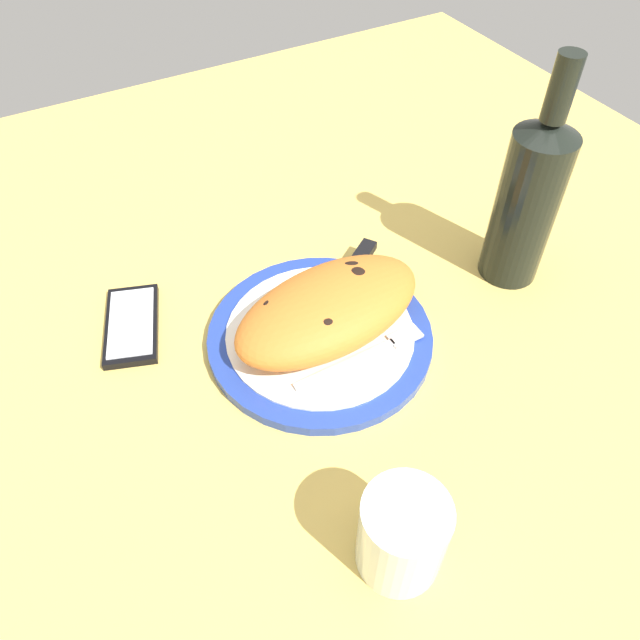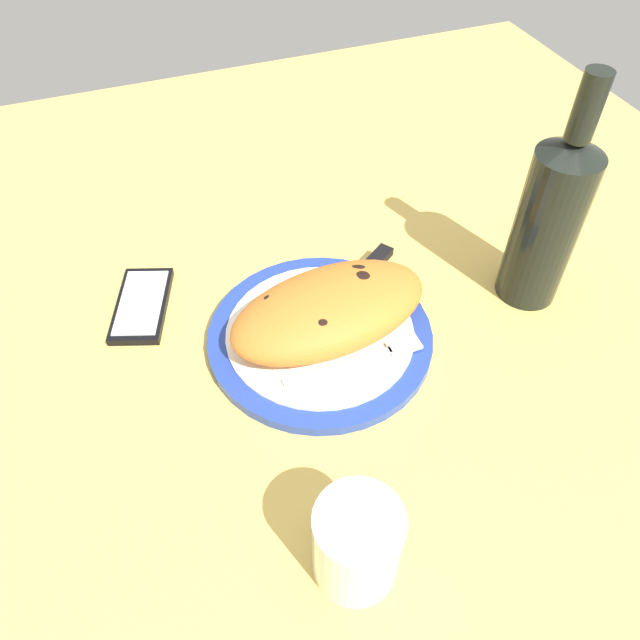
# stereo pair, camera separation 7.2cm
# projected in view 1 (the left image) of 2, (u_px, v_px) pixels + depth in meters

# --- Properties ---
(ground_plane) EXTENTS (1.50, 1.50, 0.03)m
(ground_plane) POSITION_uv_depth(u_px,v_px,m) (320.00, 348.00, 0.76)
(ground_plane) COLOR #DBB756
(plate) EXTENTS (0.27, 0.27, 0.02)m
(plate) POSITION_uv_depth(u_px,v_px,m) (320.00, 336.00, 0.75)
(plate) COLOR #233D99
(plate) RESTS_ON ground_plane
(calzone) EXTENTS (0.26, 0.16, 0.07)m
(calzone) POSITION_uv_depth(u_px,v_px,m) (330.00, 310.00, 0.72)
(calzone) COLOR orange
(calzone) RESTS_ON plate
(fork) EXTENTS (0.17, 0.02, 0.00)m
(fork) POSITION_uv_depth(u_px,v_px,m) (370.00, 353.00, 0.71)
(fork) COLOR silver
(fork) RESTS_ON plate
(knife) EXTENTS (0.20, 0.15, 0.01)m
(knife) POSITION_uv_depth(u_px,v_px,m) (346.00, 280.00, 0.79)
(knife) COLOR silver
(knife) RESTS_ON plate
(smartphone) EXTENTS (0.10, 0.14, 0.01)m
(smartphone) POSITION_uv_depth(u_px,v_px,m) (132.00, 325.00, 0.76)
(smartphone) COLOR black
(smartphone) RESTS_ON ground_plane
(water_glass) EXTENTS (0.08, 0.08, 0.10)m
(water_glass) POSITION_uv_depth(u_px,v_px,m) (401.00, 538.00, 0.54)
(water_glass) COLOR silver
(water_glass) RESTS_ON ground_plane
(wine_bottle) EXTENTS (0.08, 0.08, 0.30)m
(wine_bottle) POSITION_uv_depth(u_px,v_px,m) (528.00, 199.00, 0.75)
(wine_bottle) COLOR black
(wine_bottle) RESTS_ON ground_plane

